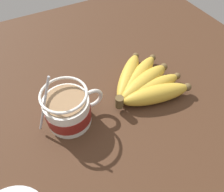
{
  "coord_description": "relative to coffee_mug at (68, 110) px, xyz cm",
  "views": [
    {
      "loc": [
        -12.95,
        -26.93,
        46.49
      ],
      "look_at": [
        2.01,
        1.5,
        8.02
      ],
      "focal_mm": 35.0,
      "sensor_mm": 36.0,
      "label": 1
    }
  ],
  "objects": [
    {
      "name": "coffee_mug",
      "position": [
        0.0,
        0.0,
        0.0
      ],
      "size": [
        15.52,
        10.12,
        15.27
      ],
      "color": "white",
      "rests_on": "table"
    },
    {
      "name": "table",
      "position": [
        8.27,
        -2.64,
        -5.86
      ],
      "size": [
        107.39,
        107.39,
        3.79
      ],
      "color": "#422819",
      "rests_on": "ground"
    },
    {
      "name": "banana_bunch",
      "position": [
        20.19,
        0.25,
        -1.83
      ],
      "size": [
        19.97,
        20.11,
        4.56
      ],
      "color": "brown",
      "rests_on": "table"
    }
  ]
}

